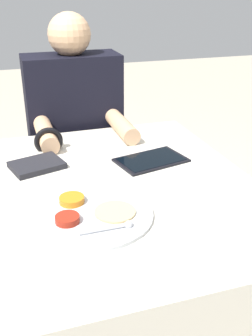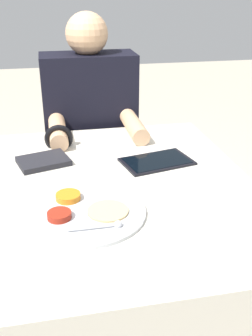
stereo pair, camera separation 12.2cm
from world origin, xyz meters
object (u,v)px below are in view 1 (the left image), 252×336
at_px(red_notebook, 37,165).
at_px(person_diner, 77,158).
at_px(thali_tray, 92,214).
at_px(tablet_device, 151,160).

xyz_separation_m(red_notebook, person_diner, (0.22, 0.46, -0.20)).
height_order(thali_tray, person_diner, person_diner).
bearing_deg(thali_tray, tablet_device, 45.56).
height_order(red_notebook, person_diner, person_diner).
relative_size(tablet_device, person_diner, 0.22).
bearing_deg(thali_tray, person_diner, 82.42).
bearing_deg(red_notebook, person_diner, 64.48).
distance_m(red_notebook, tablet_device, 0.40).
xyz_separation_m(red_notebook, tablet_device, (0.40, -0.07, -0.00)).
height_order(red_notebook, tablet_device, red_notebook).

